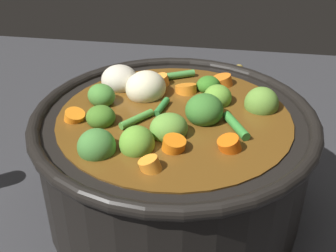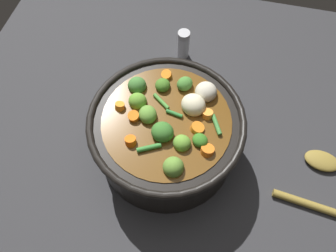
{
  "view_description": "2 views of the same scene",
  "coord_description": "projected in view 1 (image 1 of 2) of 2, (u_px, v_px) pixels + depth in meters",
  "views": [
    {
      "loc": [
        -0.06,
        0.41,
        0.37
      ],
      "look_at": [
        0.01,
        -0.02,
        0.11
      ],
      "focal_mm": 45.68,
      "sensor_mm": 36.0,
      "label": 1
    },
    {
      "loc": [
        -0.32,
        -0.08,
        0.7
      ],
      "look_at": [
        -0.0,
        -0.0,
        0.11
      ],
      "focal_mm": 35.28,
      "sensor_mm": 36.0,
      "label": 2
    }
  ],
  "objects": [
    {
      "name": "ground_plane",
      "position": [
        173.0,
        205.0,
        0.54
      ],
      "size": [
        1.1,
        1.1,
        0.0
      ],
      "primitive_type": "plane",
      "color": "#2D2D30"
    },
    {
      "name": "cooking_pot",
      "position": [
        174.0,
        158.0,
        0.51
      ],
      "size": [
        0.32,
        0.32,
        0.16
      ],
      "color": "black",
      "rests_on": "ground_plane"
    },
    {
      "name": "wooden_spoon",
      "position": [
        200.0,
        82.0,
        0.83
      ],
      "size": [
        0.16,
        0.18,
        0.02
      ],
      "color": "olive",
      "rests_on": "ground_plane"
    }
  ]
}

